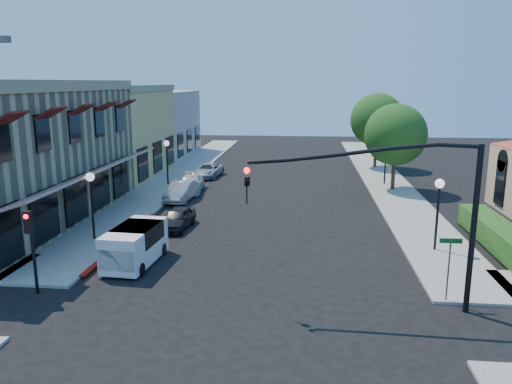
# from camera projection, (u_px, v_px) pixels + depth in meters

# --- Properties ---
(ground) EXTENTS (120.00, 120.00, 0.00)m
(ground) POSITION_uv_depth(u_px,v_px,m) (237.00, 321.00, 17.06)
(ground) COLOR black
(ground) RESTS_ON ground
(sidewalk_left) EXTENTS (3.50, 50.00, 0.12)m
(sidewalk_left) POSITION_uv_depth(u_px,v_px,m) (181.00, 174.00, 44.13)
(sidewalk_left) COLOR gray
(sidewalk_left) RESTS_ON ground
(sidewalk_right) EXTENTS (3.50, 50.00, 0.12)m
(sidewalk_right) POSITION_uv_depth(u_px,v_px,m) (382.00, 177.00, 42.44)
(sidewalk_right) COLOR gray
(sidewalk_right) RESTS_ON ground
(curb_red_strip) EXTENTS (0.25, 10.00, 0.06)m
(curb_red_strip) POSITION_uv_depth(u_px,v_px,m) (125.00, 242.00, 25.50)
(curb_red_strip) COLOR maroon
(curb_red_strip) RESTS_ON ground
(yellow_stucco_building) EXTENTS (10.00, 12.00, 7.60)m
(yellow_stucco_building) POSITION_uv_depth(u_px,v_px,m) (100.00, 132.00, 43.00)
(yellow_stucco_building) COLOR #E7CA68
(yellow_stucco_building) RESTS_ON ground
(pink_stucco_building) EXTENTS (10.00, 12.00, 7.00)m
(pink_stucco_building) POSITION_uv_depth(u_px,v_px,m) (144.00, 124.00, 54.72)
(pink_stucco_building) COLOR #C8A097
(pink_stucco_building) RESTS_ON ground
(hedge) EXTENTS (1.40, 8.00, 1.10)m
(hedge) POSITION_uv_depth(u_px,v_px,m) (496.00, 247.00, 24.68)
(hedge) COLOR #1A4012
(hedge) RESTS_ON ground
(street_tree_a) EXTENTS (4.56, 4.56, 6.48)m
(street_tree_a) POSITION_uv_depth(u_px,v_px,m) (396.00, 135.00, 36.68)
(street_tree_a) COLOR #352315
(street_tree_a) RESTS_ON ground
(street_tree_b) EXTENTS (4.94, 4.94, 7.02)m
(street_tree_b) POSITION_uv_depth(u_px,v_px,m) (377.00, 120.00, 46.32)
(street_tree_b) COLOR #352315
(street_tree_b) RESTS_ON ground
(signal_mast_arm) EXTENTS (8.01, 0.39, 6.00)m
(signal_mast_arm) POSITION_uv_depth(u_px,v_px,m) (411.00, 199.00, 17.07)
(signal_mast_arm) COLOR black
(signal_mast_arm) RESTS_ON ground
(secondary_signal) EXTENTS (0.28, 0.42, 3.32)m
(secondary_signal) POSITION_uv_depth(u_px,v_px,m) (31.00, 237.00, 18.70)
(secondary_signal) COLOR black
(secondary_signal) RESTS_ON ground
(street_name_sign) EXTENTS (0.80, 0.06, 2.50)m
(street_name_sign) POSITION_uv_depth(u_px,v_px,m) (449.00, 259.00, 18.11)
(street_name_sign) COLOR #595B5E
(street_name_sign) RESTS_ON ground
(lamppost_left_near) EXTENTS (0.44, 0.44, 3.57)m
(lamppost_left_near) POSITION_uv_depth(u_px,v_px,m) (91.00, 189.00, 25.07)
(lamppost_left_near) COLOR black
(lamppost_left_near) RESTS_ON ground
(lamppost_left_far) EXTENTS (0.44, 0.44, 3.57)m
(lamppost_left_far) POSITION_uv_depth(u_px,v_px,m) (167.00, 151.00, 38.67)
(lamppost_left_far) COLOR black
(lamppost_left_far) RESTS_ON ground
(lamppost_right_near) EXTENTS (0.44, 0.44, 3.57)m
(lamppost_right_near) POSITION_uv_depth(u_px,v_px,m) (439.00, 196.00, 23.43)
(lamppost_right_near) COLOR black
(lamppost_right_near) RESTS_ON ground
(lamppost_right_far) EXTENTS (0.44, 0.44, 3.57)m
(lamppost_right_far) POSITION_uv_depth(u_px,v_px,m) (386.00, 151.00, 38.97)
(lamppost_right_far) COLOR black
(lamppost_right_far) RESTS_ON ground
(white_van) EXTENTS (1.96, 4.00, 1.73)m
(white_van) POSITION_uv_depth(u_px,v_px,m) (135.00, 243.00, 22.14)
(white_van) COLOR white
(white_van) RESTS_ON ground
(parked_car_a) EXTENTS (1.65, 3.52, 1.17)m
(parked_car_a) POSITION_uv_depth(u_px,v_px,m) (177.00, 218.00, 27.70)
(parked_car_a) COLOR black
(parked_car_a) RESTS_ON ground
(parked_car_b) EXTENTS (1.70, 4.07, 1.31)m
(parked_car_b) POSITION_uv_depth(u_px,v_px,m) (182.00, 191.00, 34.21)
(parked_car_b) COLOR #ACAFB1
(parked_car_b) RESTS_ON ground
(parked_car_c) EXTENTS (2.05, 4.32, 1.22)m
(parked_car_c) POSITION_uv_depth(u_px,v_px,m) (191.00, 184.00, 36.96)
(parked_car_c) COLOR beige
(parked_car_c) RESTS_ON ground
(parked_car_d) EXTENTS (2.34, 4.30, 1.14)m
(parked_car_d) POSITION_uv_depth(u_px,v_px,m) (208.00, 170.00, 42.79)
(parked_car_d) COLOR #AFB2B4
(parked_car_d) RESTS_ON ground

